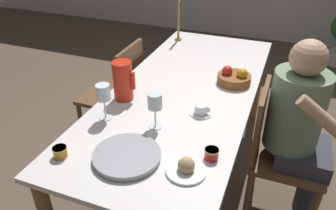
% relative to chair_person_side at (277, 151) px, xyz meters
% --- Properties ---
extents(ground_plane, '(20.00, 20.00, 0.00)m').
position_rel_chair_person_side_xyz_m(ground_plane, '(-0.62, 0.10, -0.47)').
color(ground_plane, brown).
extents(dining_table, '(0.86, 2.08, 0.73)m').
position_rel_chair_person_side_xyz_m(dining_table, '(-0.62, 0.10, 0.17)').
color(dining_table, silver).
rests_on(dining_table, ground_plane).
extents(chair_person_side, '(0.42, 0.42, 0.87)m').
position_rel_chair_person_side_xyz_m(chair_person_side, '(0.00, 0.00, 0.00)').
color(chair_person_side, brown).
rests_on(chair_person_side, ground_plane).
extents(chair_opposite, '(0.42, 0.42, 0.87)m').
position_rel_chair_person_side_xyz_m(chair_opposite, '(-1.24, 0.29, 0.00)').
color(chair_opposite, brown).
rests_on(chair_opposite, ground_plane).
extents(person_seated, '(0.39, 0.41, 1.17)m').
position_rel_chair_person_side_xyz_m(person_seated, '(0.08, 0.00, 0.23)').
color(person_seated, '#33333D').
rests_on(person_seated, ground_plane).
extents(red_pitcher, '(0.14, 0.12, 0.24)m').
position_rel_chair_person_side_xyz_m(red_pitcher, '(-0.93, -0.16, 0.38)').
color(red_pitcher, red).
rests_on(red_pitcher, dining_table).
extents(wine_glass_water, '(0.08, 0.08, 0.20)m').
position_rel_chair_person_side_xyz_m(wine_glass_water, '(-0.63, -0.37, 0.41)').
color(wine_glass_water, white).
rests_on(wine_glass_water, dining_table).
extents(wine_glass_juice, '(0.08, 0.08, 0.20)m').
position_rel_chair_person_side_xyz_m(wine_glass_juice, '(-0.92, -0.39, 0.41)').
color(wine_glass_juice, white).
rests_on(wine_glass_juice, dining_table).
extents(teacup_near_person, '(0.13, 0.13, 0.06)m').
position_rel_chair_person_side_xyz_m(teacup_near_person, '(-0.44, -0.16, 0.29)').
color(teacup_near_person, white).
rests_on(teacup_near_person, dining_table).
extents(serving_tray, '(0.32, 0.32, 0.03)m').
position_rel_chair_person_side_xyz_m(serving_tray, '(-0.66, -0.65, 0.28)').
color(serving_tray, '#9E9EA3').
rests_on(serving_tray, dining_table).
extents(bread_plate, '(0.18, 0.18, 0.08)m').
position_rel_chair_person_side_xyz_m(bread_plate, '(-0.37, -0.64, 0.28)').
color(bread_plate, white).
rests_on(bread_plate, dining_table).
extents(jam_jar_amber, '(0.07, 0.07, 0.05)m').
position_rel_chair_person_side_xyz_m(jam_jar_amber, '(-0.29, -0.51, 0.29)').
color(jam_jar_amber, '#A81E1E').
rests_on(jam_jar_amber, dining_table).
extents(jam_jar_red, '(0.07, 0.07, 0.05)m').
position_rel_chair_person_side_xyz_m(jam_jar_red, '(-0.95, -0.75, 0.29)').
color(jam_jar_red, '#C67A1E').
rests_on(jam_jar_red, dining_table).
extents(fruit_bowl, '(0.22, 0.22, 0.12)m').
position_rel_chair_person_side_xyz_m(fruit_bowl, '(-0.35, 0.28, 0.30)').
color(fruit_bowl, brown).
rests_on(fruit_bowl, dining_table).
extents(candlestick_tall, '(0.06, 0.06, 0.39)m').
position_rel_chair_person_side_xyz_m(candlestick_tall, '(-0.96, 0.91, 0.42)').
color(candlestick_tall, olive).
rests_on(candlestick_tall, dining_table).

